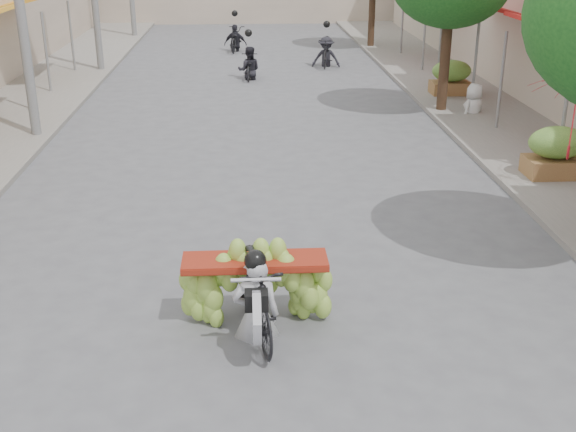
{
  "coord_description": "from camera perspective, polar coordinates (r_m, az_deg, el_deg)",
  "views": [
    {
      "loc": [
        -0.18,
        -5.88,
        4.9
      ],
      "look_at": [
        0.4,
        3.61,
        1.1
      ],
      "focal_mm": 45.0,
      "sensor_mm": 36.0,
      "label": 1
    }
  ],
  "objects": [
    {
      "name": "pedestrian",
      "position": [
        20.85,
        14.62,
        10.11
      ],
      "size": [
        0.93,
        0.84,
        1.62
      ],
      "rotation": [
        0.0,
        0.0,
        3.73
      ],
      "color": "silver",
      "rests_on": "ground"
    },
    {
      "name": "produce_crate_far",
      "position": [
        23.17,
        12.78,
        10.84
      ],
      "size": [
        1.2,
        0.88,
        1.16
      ],
      "color": "olive",
      "rests_on": "ground"
    },
    {
      "name": "bg_motorbike_c",
      "position": [
        31.65,
        -4.19,
        14.23
      ],
      "size": [
        1.04,
        1.85,
        1.95
      ],
      "color": "black",
      "rests_on": "ground"
    },
    {
      "name": "bg_motorbike_b",
      "position": [
        27.94,
        3.04,
        13.35
      ],
      "size": [
        1.14,
        1.96,
        1.95
      ],
      "color": "black",
      "rests_on": "ground"
    },
    {
      "name": "bg_motorbike_a",
      "position": [
        25.56,
        -3.11,
        12.44
      ],
      "size": [
        0.82,
        1.51,
        1.95
      ],
      "color": "black",
      "rests_on": "ground"
    },
    {
      "name": "banana_motorbike",
      "position": [
        9.25,
        -2.58,
        -5.3
      ],
      "size": [
        2.2,
        1.96,
        2.06
      ],
      "color": "black",
      "rests_on": "ground"
    },
    {
      "name": "produce_crate_mid",
      "position": [
        15.84,
        20.49,
        5.06
      ],
      "size": [
        1.2,
        0.88,
        1.16
      ],
      "color": "olive",
      "rests_on": "ground"
    },
    {
      "name": "sidewalk_right",
      "position": [
        22.6,
        15.29,
        8.65
      ],
      "size": [
        4.0,
        60.0,
        0.12
      ],
      "primitive_type": "cube",
      "color": "gray",
      "rests_on": "ground"
    },
    {
      "name": "sidewalk_left",
      "position": [
        22.49,
        -21.27,
        7.87
      ],
      "size": [
        4.0,
        60.0,
        0.12
      ],
      "primitive_type": "cube",
      "color": "gray",
      "rests_on": "ground"
    }
  ]
}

